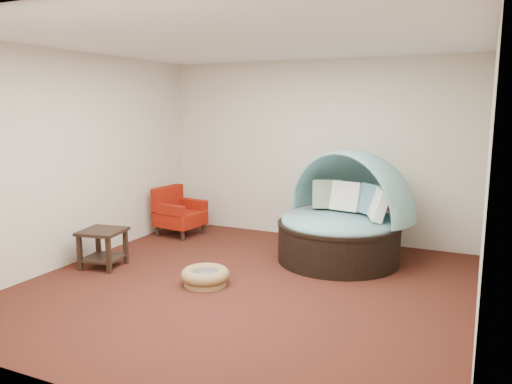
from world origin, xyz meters
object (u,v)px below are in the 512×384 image
at_px(canopy_daybed, 344,210).
at_px(red_armchair, 178,213).
at_px(side_table, 103,243).
at_px(pet_basket, 205,276).

relative_size(canopy_daybed, red_armchair, 2.80).
bearing_deg(side_table, pet_basket, -0.35).
xyz_separation_m(canopy_daybed, side_table, (-2.78, -1.63, -0.38)).
bearing_deg(red_armchair, canopy_daybed, 2.94).
bearing_deg(canopy_daybed, side_table, -125.21).
xyz_separation_m(canopy_daybed, pet_basket, (-1.22, -1.64, -0.60)).
distance_m(pet_basket, side_table, 1.57).
bearing_deg(red_armchair, side_table, -81.40).
bearing_deg(pet_basket, red_armchair, 130.98).
bearing_deg(canopy_daybed, red_armchair, -159.79).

